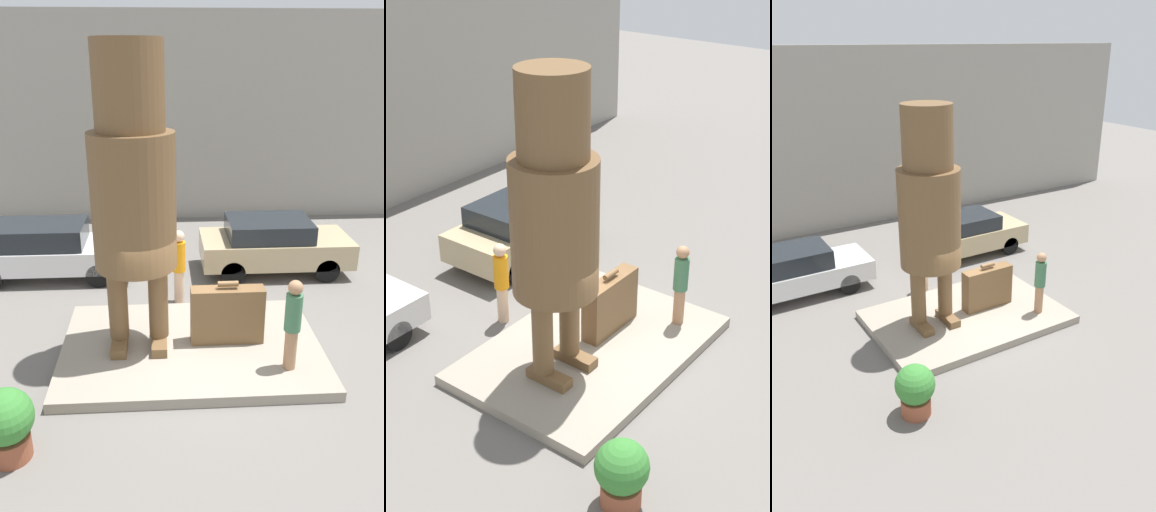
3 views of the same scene
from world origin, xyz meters
The scene contains 10 objects.
ground_plane centered at (0.00, 0.00, 0.00)m, with size 60.00×60.00×0.00m, color slate.
pedestal centered at (0.00, 0.00, 0.11)m, with size 5.17×3.50×0.21m.
building_backdrop centered at (0.00, 9.25, 3.50)m, with size 28.00×0.60×6.99m.
statue_figure centered at (-1.03, 0.06, 3.53)m, with size 1.54×1.54×5.68m.
giant_suitcase centered at (0.72, 0.07, 0.80)m, with size 1.46×0.38×1.33m.
tourist centered at (1.76, -0.94, 1.19)m, with size 0.30×0.30×1.78m.
parked_car_white centered at (-3.65, 4.00, 0.79)m, with size 4.43×1.72×1.49m.
parked_car_tan centered at (2.49, 3.98, 0.80)m, with size 4.04×1.81×1.50m.
planter_pot centered at (-2.88, -2.65, 0.63)m, with size 0.84×0.84×1.16m.
worker_hivis centered at (-0.16, 2.23, 1.01)m, with size 0.31×0.31×1.84m.
Camera 1 is at (-0.53, -8.64, 5.64)m, focal length 35.00 mm.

